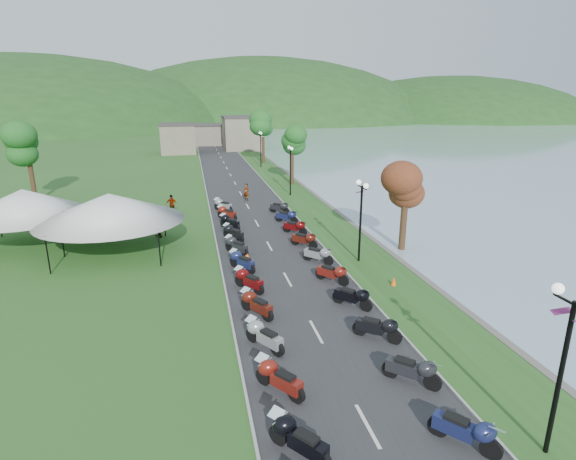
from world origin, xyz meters
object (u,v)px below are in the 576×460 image
vendor_tent_main (112,224)px  pedestrian_b (121,231)px  streetlamp_near (560,378)px  pedestrian_c (109,241)px  pedestrian_a (140,231)px

vendor_tent_main → pedestrian_b: (-0.27, 5.13, -2.00)m
vendor_tent_main → pedestrian_b: vendor_tent_main is taller
streetlamp_near → pedestrian_b: (-15.15, 26.05, -2.50)m
pedestrian_b → pedestrian_c: 2.36m
pedestrian_b → pedestrian_c: bearing=61.3°
streetlamp_near → pedestrian_a: bearing=118.1°
streetlamp_near → pedestrian_c: (-15.72, 23.76, -2.50)m
pedestrian_a → pedestrian_c: bearing=157.2°
vendor_tent_main → pedestrian_c: 3.57m
pedestrian_a → streetlamp_near: bearing=-130.4°
vendor_tent_main → streetlamp_near: bearing=-54.6°
pedestrian_a → pedestrian_c: 2.79m
pedestrian_a → pedestrian_b: bearing=99.6°
vendor_tent_main → pedestrian_a: vendor_tent_main is taller
streetlamp_near → vendor_tent_main: streetlamp_near is taller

